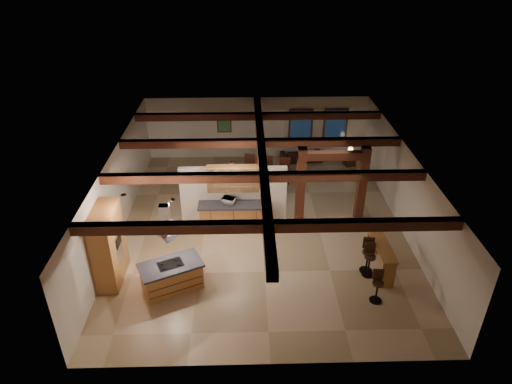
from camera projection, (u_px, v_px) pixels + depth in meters
ground at (262, 227)px, 16.49m from camera, size 12.00×12.00×0.00m
room_walls at (262, 184)px, 15.61m from camera, size 12.00×12.00×12.00m
ceiling_beams at (262, 159)px, 15.12m from camera, size 10.00×12.00×0.28m
timber_posts at (332, 177)px, 16.11m from camera, size 2.50×0.30×2.90m
partition_wall at (234, 195)px, 16.36m from camera, size 3.80×0.18×2.20m
pantry_cabinet at (108, 246)px, 13.54m from camera, size 0.67×1.60×2.40m
back_counter at (234, 215)px, 16.33m from camera, size 2.50×0.66×0.94m
upper_display_cabinet at (233, 179)px, 15.82m from camera, size 1.80×0.36×0.95m
range_hood at (167, 239)px, 12.83m from camera, size 1.10×1.10×1.40m
back_windows at (318, 127)px, 20.96m from camera, size 2.70×0.07×1.70m
framed_art at (224, 124)px, 20.76m from camera, size 0.65×0.05×0.85m
recessed_cans at (178, 185)px, 13.33m from camera, size 3.16×2.46×0.03m
kitchen_island at (172, 276)px, 13.49m from camera, size 2.04×1.63×0.90m
dining_table at (265, 182)px, 18.84m from camera, size 1.72×1.07×0.58m
sofa at (302, 155)px, 21.17m from camera, size 1.98×0.96×0.56m
microwave at (229, 201)px, 16.03m from camera, size 0.54×0.47×0.25m
bar_counter at (381, 253)px, 14.13m from camera, size 0.50×1.86×0.97m
side_table at (349, 159)px, 20.78m from camera, size 0.53×0.53×0.55m
table_lamp at (351, 150)px, 20.54m from camera, size 0.25×0.25×0.30m
bar_stool_a at (377, 286)px, 13.00m from camera, size 0.36×0.37×1.03m
bar_stool_b at (369, 260)px, 13.98m from camera, size 0.39×0.39×1.11m
bar_stool_c at (368, 255)px, 14.13m from camera, size 0.41×0.42×1.17m
dining_chairs at (265, 175)px, 18.67m from camera, size 2.34×2.34×1.27m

